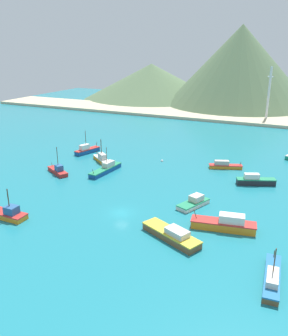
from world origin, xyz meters
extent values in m
cube|color=teal|center=(0.00, 30.00, -0.25)|extent=(260.00, 280.00, 0.50)
cube|color=orange|center=(18.83, 1.96, 0.65)|extent=(11.09, 4.55, 1.30)
cube|color=red|center=(18.83, 1.96, 1.40)|extent=(11.31, 4.64, 0.20)
cube|color=silver|center=(20.15, 2.19, 2.20)|extent=(4.54, 2.74, 1.40)
cylinder|color=#4C3823|center=(14.05, 1.11, 2.21)|extent=(0.74, 0.25, 1.75)
cube|color=silver|center=(11.37, 8.61, 0.37)|extent=(5.11, 7.67, 0.73)
cube|color=#238C5B|center=(11.37, 8.61, 0.83)|extent=(5.21, 7.82, 0.20)
cube|color=beige|center=(11.70, 9.45, 1.52)|extent=(2.80, 3.18, 1.17)
cube|color=brown|center=(28.12, -9.44, 0.41)|extent=(2.65, 10.29, 0.82)
cube|color=#1E669E|center=(28.12, -9.44, 0.92)|extent=(2.70, 10.50, 0.20)
cube|color=beige|center=(28.20, -10.71, 1.46)|extent=(1.75, 4.09, 0.87)
cylinder|color=#4C3823|center=(27.81, -4.87, 1.40)|extent=(0.15, 0.51, 1.13)
cylinder|color=#4C3823|center=(28.15, -9.92, 3.61)|extent=(0.15, 0.15, 3.42)
cube|color=orange|center=(-20.08, 25.38, 0.43)|extent=(7.03, 6.04, 0.86)
cube|color=white|center=(-20.08, 25.38, 0.96)|extent=(7.17, 6.16, 0.20)
cube|color=beige|center=(-19.35, 24.82, 1.75)|extent=(3.31, 3.02, 1.39)
cylinder|color=#4C3823|center=(-22.70, 27.40, 1.46)|extent=(0.49, 0.41, 1.17)
cylinder|color=#4C3823|center=(-19.83, 25.19, 4.37)|extent=(0.20, 0.20, 3.84)
cube|color=brown|center=(11.82, -4.79, 0.53)|extent=(11.14, 7.25, 1.06)
cube|color=gold|center=(11.82, -4.79, 1.16)|extent=(11.36, 7.39, 0.20)
cube|color=beige|center=(13.06, -5.36, 1.75)|extent=(4.42, 3.63, 0.97)
cube|color=red|center=(-24.81, 12.62, 0.40)|extent=(7.71, 5.48, 0.79)
cube|color=red|center=(-24.81, 12.62, 0.89)|extent=(7.86, 5.59, 0.20)
cube|color=#28568C|center=(-23.97, 12.16, 1.70)|extent=(2.51, 2.33, 1.41)
cylinder|color=#4C3823|center=(-27.83, 14.27, 1.35)|extent=(0.49, 0.34, 1.09)
cylinder|color=#4C3823|center=(-24.32, 12.36, 4.63)|extent=(0.14, 0.14, 4.45)
cube|color=orange|center=(11.96, 34.08, 0.38)|extent=(8.37, 4.68, 0.77)
cube|color=red|center=(11.96, 34.08, 0.87)|extent=(8.53, 4.78, 0.20)
cube|color=#B2ADA3|center=(11.00, 33.72, 1.52)|extent=(3.87, 2.62, 1.10)
cylinder|color=#4C3823|center=(15.42, 35.36, 1.31)|extent=(0.49, 0.28, 1.05)
cube|color=#14478C|center=(-14.45, 18.24, 0.50)|extent=(3.14, 11.05, 1.01)
cube|color=#238C5B|center=(-14.45, 18.24, 1.11)|extent=(3.20, 11.27, 0.20)
cube|color=beige|center=(-14.34, 19.60, 1.83)|extent=(1.94, 3.55, 1.24)
cylinder|color=#4C3823|center=(-14.87, 13.36, 1.71)|extent=(0.17, 0.60, 1.37)
cylinder|color=#4C3823|center=(-14.39, 18.92, 4.42)|extent=(0.12, 0.12, 3.94)
cube|color=orange|center=(-17.74, -10.56, 0.44)|extent=(6.86, 2.70, 0.87)
cube|color=red|center=(-17.74, -10.56, 0.97)|extent=(7.00, 2.75, 0.20)
cube|color=#28568C|center=(-16.88, -10.57, 1.79)|extent=(2.23, 2.01, 1.44)
cylinder|color=#4C3823|center=(-17.32, -10.56, 4.17)|extent=(0.20, 0.20, 3.31)
cube|color=#232328|center=(20.77, 25.74, 0.62)|extent=(8.62, 5.09, 1.24)
cube|color=#238C5B|center=(20.77, 25.74, 1.34)|extent=(8.79, 5.19, 0.20)
cube|color=silver|center=(19.78, 25.33, 2.02)|extent=(3.61, 2.64, 1.16)
cube|color=#14478C|center=(-27.96, 30.48, 0.55)|extent=(4.15, 8.27, 1.10)
cube|color=red|center=(-27.96, 30.48, 1.20)|extent=(4.23, 8.44, 0.20)
cube|color=silver|center=(-28.24, 29.52, 2.04)|extent=(2.24, 3.18, 1.48)
cylinder|color=#4C3823|center=(-26.95, 33.96, 1.88)|extent=(0.29, 0.65, 1.49)
cylinder|color=#4C3823|center=(-28.08, 30.07, 4.79)|extent=(0.14, 0.14, 4.01)
sphere|color=silver|center=(-5.04, 32.41, 0.13)|extent=(0.74, 0.74, 0.74)
cube|color=#C6B793|center=(0.00, 101.21, 0.60)|extent=(247.00, 23.72, 1.20)
cone|color=#56704C|center=(-56.41, 140.70, 10.04)|extent=(79.49, 79.49, 20.09)
cone|color=#56704C|center=(-5.28, 135.18, 19.99)|extent=(75.43, 75.43, 39.99)
cylinder|color=silver|center=(13.51, 101.87, 11.03)|extent=(0.95, 0.95, 22.07)
cylinder|color=silver|center=(13.51, 101.87, 18.10)|extent=(2.21, 0.47, 0.47)
cylinder|color=silver|center=(13.51, 101.87, 13.68)|extent=(0.47, 1.77, 0.47)
camera|label=1|loc=(29.51, -52.98, 29.98)|focal=37.88mm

